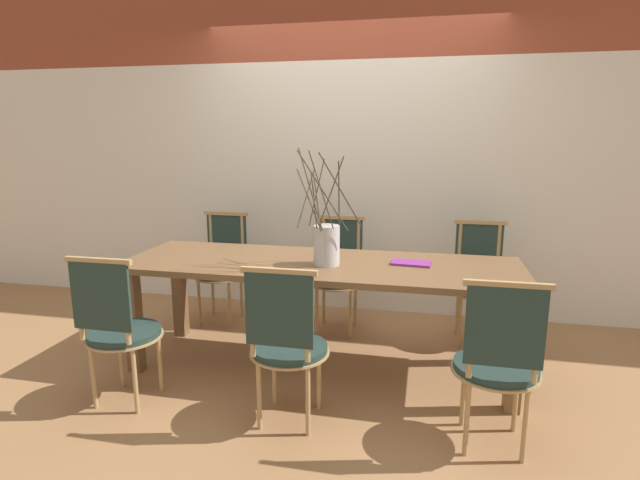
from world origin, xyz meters
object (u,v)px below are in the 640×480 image
(chair_near_center, at_px, (498,360))
(chair_far_center, at_px, (478,279))
(vase_centerpiece, at_px, (326,243))
(dining_table, at_px, (320,276))
(book_stack, at_px, (411,263))

(chair_near_center, bearing_deg, chair_far_center, 88.52)
(chair_far_center, bearing_deg, chair_near_center, 88.52)
(chair_near_center, relative_size, vase_centerpiece, 1.23)
(vase_centerpiece, bearing_deg, dining_table, 133.75)
(chair_near_center, distance_m, book_stack, 0.95)
(dining_table, relative_size, vase_centerpiece, 3.49)
(dining_table, xyz_separation_m, chair_far_center, (1.09, 0.72, -0.16))
(chair_far_center, bearing_deg, book_stack, 52.55)
(book_stack, bearing_deg, chair_far_center, 52.55)
(dining_table, height_order, book_stack, book_stack)
(chair_far_center, distance_m, book_stack, 0.86)
(chair_far_center, height_order, book_stack, chair_far_center)
(vase_centerpiece, bearing_deg, book_stack, 13.59)
(dining_table, height_order, chair_far_center, chair_far_center)
(chair_near_center, relative_size, chair_far_center, 1.00)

